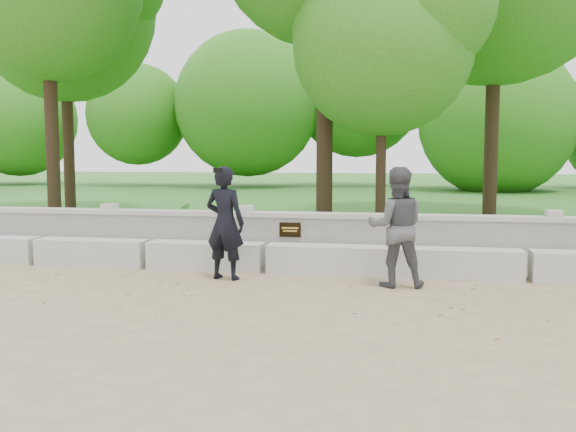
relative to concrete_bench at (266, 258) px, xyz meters
name	(u,v)px	position (x,y,z in m)	size (l,w,h in m)	color
ground	(235,298)	(0.00, -1.90, -0.22)	(80.00, 80.00, 0.00)	tan
lawn	(341,205)	(0.00, 12.10, -0.10)	(40.00, 22.00, 0.25)	#2C6123
concrete_bench	(266,258)	(0.00, 0.00, 0.00)	(11.90, 0.45, 0.45)	beige
parapet_wall	(274,237)	(0.00, 0.70, 0.24)	(12.50, 0.35, 0.90)	#BAB7B0
man_main	(225,223)	(-0.47, -0.70, 0.63)	(0.70, 0.64, 1.71)	black
visitor_left	(396,227)	(2.07, -0.77, 0.63)	(0.90, 0.74, 1.71)	#47474D
tree_near_right	(383,31)	(1.69, 3.36, 4.12)	(3.67, 3.67, 5.94)	#382619
shrub_a	(55,223)	(-4.48, 1.40, 0.32)	(0.32, 0.21, 0.60)	#327327
shrub_b	(311,231)	(0.53, 1.40, 0.28)	(0.29, 0.23, 0.52)	#327327
shrub_c	(430,231)	(2.63, 1.40, 0.33)	(0.54, 0.47, 0.60)	#327327
shrub_d	(185,215)	(-2.57, 3.49, 0.31)	(0.32, 0.28, 0.57)	#327327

